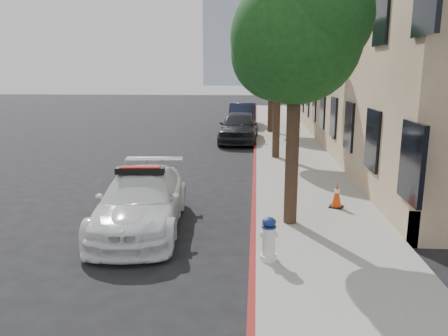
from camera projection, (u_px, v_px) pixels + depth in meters
ground at (181, 201)px, 12.29m from camera, size 120.00×120.00×0.00m
sidewalk at (286, 144)px, 21.76m from camera, size 3.20×50.00×0.15m
curb_strip at (255, 143)px, 21.87m from camera, size 0.12×50.00×0.15m
building at (381, 47)px, 25.17m from camera, size 8.00×36.00×10.00m
tower_right at (280, 13)px, 138.47m from camera, size 14.00×14.00×44.00m
tree_near at (298, 37)px, 9.20m from camera, size 2.92×2.82×5.62m
tree_mid at (279, 56)px, 17.02m from camera, size 2.77×2.64×5.43m
tree_far at (272, 57)px, 24.77m from camera, size 3.10×3.00×5.81m
police_car at (142, 201)px, 10.03m from camera, size 2.22×4.66×1.46m
parked_car_mid at (239, 127)px, 22.54m from camera, size 2.03×4.77×1.61m
parked_car_far at (243, 116)px, 28.27m from camera, size 1.77×4.91×1.61m
fire_hydrant at (269, 239)px, 7.99m from camera, size 0.34×0.32×0.82m
traffic_cone at (337, 195)px, 11.16m from camera, size 0.43×0.43×0.63m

